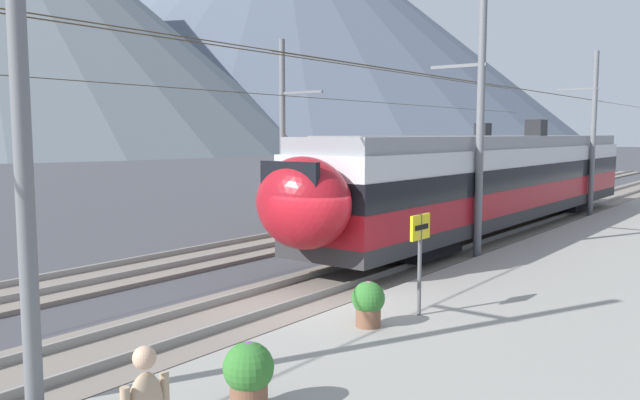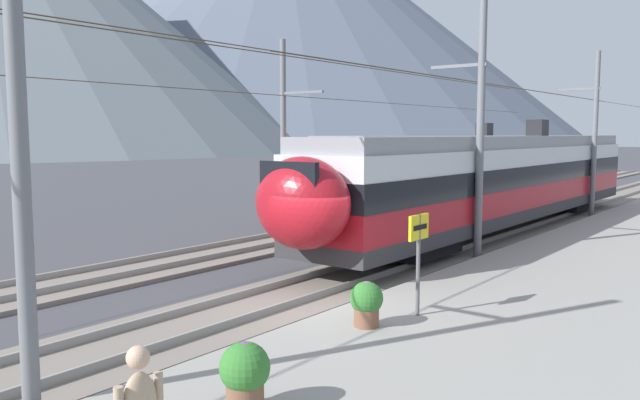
{
  "view_description": "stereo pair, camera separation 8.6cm",
  "coord_description": "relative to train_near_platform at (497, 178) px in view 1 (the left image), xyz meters",
  "views": [
    {
      "loc": [
        -10.9,
        -8.6,
        3.93
      ],
      "look_at": [
        4.34,
        3.12,
        1.94
      ],
      "focal_mm": 35.86,
      "sensor_mm": 36.0,
      "label": 1
    },
    {
      "loc": [
        -10.85,
        -8.67,
        3.93
      ],
      "look_at": [
        4.34,
        3.12,
        1.94
      ],
      "focal_mm": 35.86,
      "sensor_mm": 36.0,
      "label": 2
    }
  ],
  "objects": [
    {
      "name": "train_far_track",
      "position": [
        7.09,
        5.42,
        -0.0
      ],
      "size": [
        23.97,
        3.01,
        4.27
      ],
      "color": "#2D2D30",
      "rests_on": "track_far"
    },
    {
      "name": "platform_slab",
      "position": [
        -12.92,
        -6.39,
        -2.07
      ],
      "size": [
        120.0,
        8.9,
        0.31
      ],
      "primitive_type": "cube",
      "color": "gray",
      "rests_on": "ground"
    },
    {
      "name": "ground_plane",
      "position": [
        -12.92,
        -1.02,
        -2.22
      ],
      "size": [
        400.0,
        400.0,
        0.0
      ],
      "primitive_type": "plane",
      "color": "#424247"
    },
    {
      "name": "potted_plant_platform_edge",
      "position": [
        -18.01,
        -3.97,
        -1.39
      ],
      "size": [
        0.67,
        0.67,
        0.92
      ],
      "color": "brown",
      "rests_on": "platform_slab"
    },
    {
      "name": "track_far",
      "position": [
        -12.92,
        5.42,
        -2.16
      ],
      "size": [
        120.0,
        3.0,
        0.28
      ],
      "color": "slate",
      "rests_on": "ground"
    },
    {
      "name": "platform_sign",
      "position": [
        -12.69,
        -3.56,
        -0.42
      ],
      "size": [
        0.7,
        0.08,
        2.04
      ],
      "color": "#59595B",
      "rests_on": "platform_slab"
    },
    {
      "name": "catenary_mast_far_side",
      "position": [
        -4.32,
        7.15,
        1.76
      ],
      "size": [
        41.0,
        2.16,
        7.66
      ],
      "color": "slate",
      "rests_on": "ground"
    },
    {
      "name": "train_near_platform",
      "position": [
        0.0,
        0.0,
        0.0
      ],
      "size": [
        25.5,
        2.85,
        4.27
      ],
      "color": "#2D2D30",
      "rests_on": "track_near"
    },
    {
      "name": "catenary_mast_west",
      "position": [
        -19.62,
        -1.45,
        1.92
      ],
      "size": [
        41.0,
        1.85,
        7.99
      ],
      "color": "slate",
      "rests_on": "ground"
    },
    {
      "name": "potted_plant_by_shelter",
      "position": [
        -13.95,
        -3.17,
        -1.43
      ],
      "size": [
        0.63,
        0.63,
        0.86
      ],
      "color": "brown",
      "rests_on": "platform_slab"
    },
    {
      "name": "track_near",
      "position": [
        -12.92,
        -0.0,
        -2.16
      ],
      "size": [
        120.0,
        3.0,
        0.28
      ],
      "color": "slate",
      "rests_on": "ground"
    },
    {
      "name": "catenary_mast_east",
      "position": [
        7.42,
        -1.45,
        1.81
      ],
      "size": [
        41.0,
        1.85,
        7.71
      ],
      "color": "slate",
      "rests_on": "ground"
    },
    {
      "name": "catenary_mast_mid",
      "position": [
        -5.3,
        -1.45,
        2.09
      ],
      "size": [
        41.0,
        1.85,
        8.34
      ],
      "color": "slate",
      "rests_on": "ground"
    },
    {
      "name": "mountain_right_ridge",
      "position": [
        157.87,
        149.21,
        42.06
      ],
      "size": [
        218.36,
        218.36,
        88.56
      ],
      "primitive_type": "cone",
      "color": "#515B6B",
      "rests_on": "ground"
    }
  ]
}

